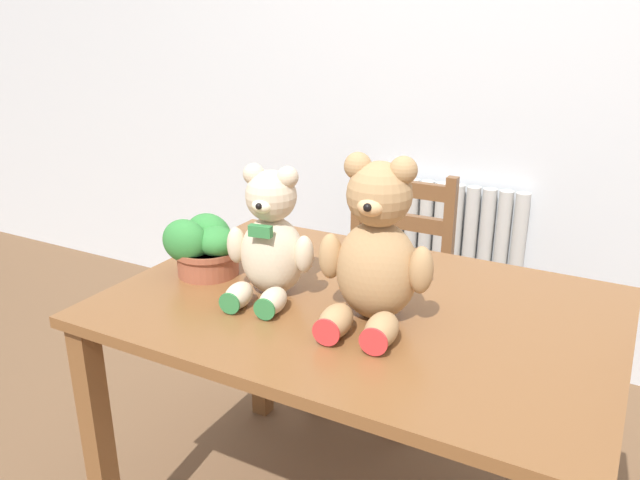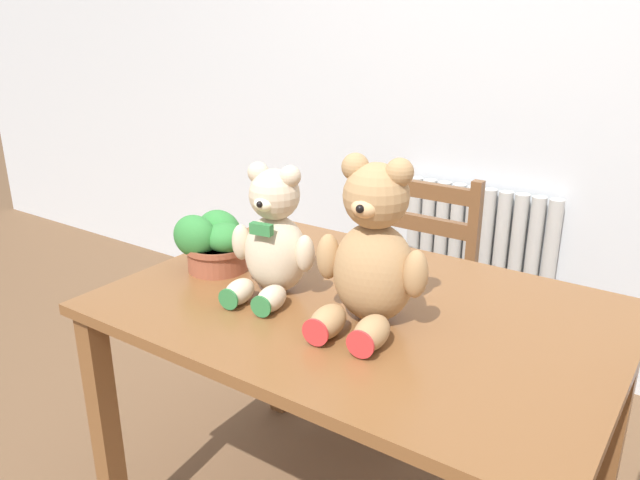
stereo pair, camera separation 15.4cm
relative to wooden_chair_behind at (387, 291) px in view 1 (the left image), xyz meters
The scene contains 7 objects.
wall_back 1.04m from the wooden_chair_behind, 69.00° to the left, with size 8.00×0.04×2.60m, color silver.
radiator 0.52m from the wooden_chair_behind, 81.59° to the left, with size 0.69×0.10×0.78m.
dining_table 0.79m from the wooden_chair_behind, 73.12° to the right, with size 1.27×0.88×0.77m.
wooden_chair_behind is the anchor object (origin of this frame).
teddy_bear_left 0.92m from the wooden_chair_behind, 90.32° to the right, with size 0.24×0.26×0.35m.
teddy_bear_right 0.98m from the wooden_chair_behind, 70.12° to the right, with size 0.28×0.29×0.40m.
potted_plant 0.90m from the wooden_chair_behind, 107.65° to the right, with size 0.20×0.19×0.17m.
Camera 1 is at (0.60, -0.89, 1.47)m, focal length 35.00 mm.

